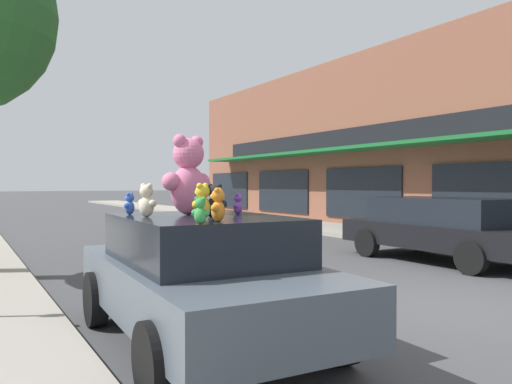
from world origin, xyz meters
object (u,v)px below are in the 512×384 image
Objects in this scene: teddy_bear_cream at (147,201)px; teddy_bear_blue at (130,204)px; plush_art_car at (202,275)px; teddy_bear_orange at (218,205)px; parked_car_far_center at (442,226)px; teddy_bear_yellow at (202,202)px; teddy_bear_black at (215,202)px; teddy_bear_purple at (238,204)px; teddy_bear_white at (214,200)px; teddy_bear_green at (200,211)px; teddy_bear_giant at (188,176)px.

teddy_bear_blue is at bearing -17.96° from teddy_bear_cream.
teddy_bear_orange is at bearing -102.19° from plush_art_car.
teddy_bear_cream reaches higher than parked_car_far_center.
teddy_bear_yellow is at bearing -171.70° from teddy_bear_cream.
teddy_bear_blue is (-0.03, 0.51, -0.05)m from teddy_bear_cream.
teddy_bear_purple is (0.56, 0.54, -0.05)m from teddy_bear_black.
teddy_bear_black is at bearing 123.03° from teddy_bear_white.
teddy_bear_orange is 0.37m from teddy_bear_black.
plush_art_car is 0.89× the size of parked_car_far_center.
teddy_bear_cream is 0.99× the size of teddy_bear_yellow.
teddy_bear_purple is (1.06, -0.07, -0.05)m from teddy_bear_cream.
teddy_bear_yellow is (-0.14, -0.01, 0.00)m from teddy_bear_black.
teddy_bear_orange is at bearing 58.76° from teddy_bear_blue.
teddy_bear_black is 1.48× the size of teddy_bear_green.
teddy_bear_blue is at bearing 136.27° from plush_art_car.
parked_car_far_center is at bearing -103.28° from teddy_bear_white.
teddy_bear_black is at bearing 68.94° from teddy_bear_blue.
teddy_bear_green is 1.42m from teddy_bear_purple.
teddy_bear_orange is at bearing 62.54° from teddy_bear_giant.
teddy_bear_orange is 1.32× the size of teddy_bear_green.
teddy_bear_green is at bearing -112.77° from plush_art_car.
teddy_bear_white reaches higher than teddy_bear_orange.
teddy_bear_green is (-0.25, -0.17, -0.04)m from teddy_bear_orange.
teddy_bear_green is 0.05× the size of parked_car_far_center.
teddy_bear_white is 1.38× the size of teddy_bear_green.
plush_art_car is 0.99m from teddy_bear_yellow.
teddy_bear_blue is at bearing -50.00° from teddy_bear_giant.
teddy_bear_blue is (-0.61, 0.64, 0.77)m from plush_art_car.
teddy_bear_cream is at bearing -1.92° from teddy_bear_giant.
parked_car_far_center is (7.67, 2.39, -0.78)m from teddy_bear_cream.
teddy_bear_black reaches higher than plush_art_car.
teddy_bear_giant is 0.82m from teddy_bear_black.
teddy_bear_yellow is at bearing 56.05° from teddy_bear_black.
teddy_bear_yellow is (-0.48, -0.74, 0.01)m from teddy_bear_white.
teddy_bear_orange is 8.08m from parked_car_far_center.
plush_art_car is at bearing -154.05° from teddy_bear_orange.
teddy_bear_cream reaches higher than teddy_bear_orange.
teddy_bear_purple is (0.48, 0.06, 0.77)m from plush_art_car.
teddy_bear_purple is at bearing -85.40° from teddy_bear_black.
teddy_bear_cream reaches higher than plush_art_car.
teddy_bear_white is at bearing 151.27° from teddy_bear_giant.
teddy_bear_purple is at bearing -159.55° from parked_car_far_center.
parked_car_far_center is (7.13, 2.23, -1.04)m from teddy_bear_giant.
teddy_bear_purple is (0.22, -0.18, -0.04)m from teddy_bear_white.
teddy_bear_black is at bearing 4.07° from teddy_bear_purple.
plush_art_car is at bearing 79.61° from teddy_bear_giant.
teddy_bear_white is 1.35× the size of teddy_bear_purple.
parked_car_far_center is (6.61, 2.46, -0.72)m from teddy_bear_purple.
plush_art_car is 0.96m from teddy_bear_black.
teddy_bear_black is 0.79m from teddy_bear_cream.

